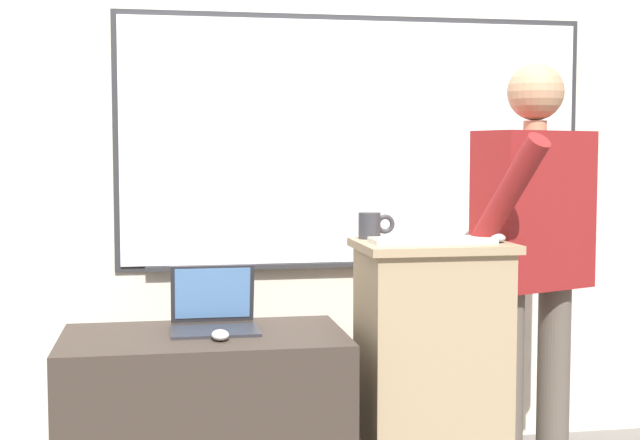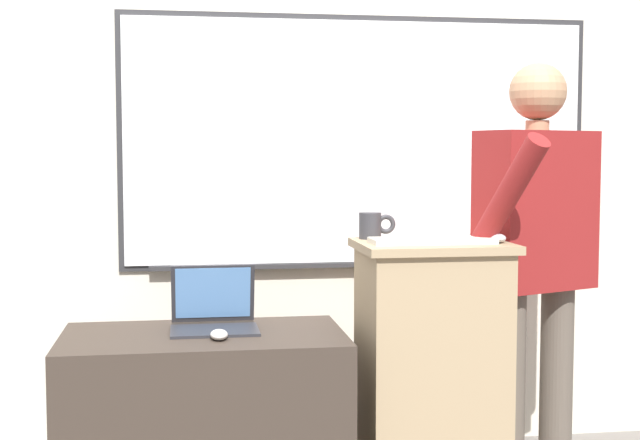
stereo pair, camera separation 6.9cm
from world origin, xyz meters
The scene contains 9 objects.
back_wall centered at (0.01, 1.28, 1.46)m, with size 6.40×0.17×2.92m.
lectern_podium centered at (0.45, 0.40, 0.51)m, with size 0.54×0.43×1.02m.
side_desk centered at (-0.38, 0.41, 0.35)m, with size 0.99×0.57×0.71m.
person_presenter centered at (0.90, 0.55, 0.99)m, with size 0.64×0.67×1.68m.
laptop centered at (-0.34, 0.51, 0.78)m, with size 0.31×0.28×0.23m.
wireless_keyboard centered at (0.43, 0.35, 1.03)m, with size 0.44×0.15×0.02m.
computer_mouse_by_laptop centered at (-0.33, 0.30, 0.72)m, with size 0.06×0.10×0.03m.
computer_mouse_by_keyboard centered at (0.67, 0.34, 1.04)m, with size 0.06×0.10×0.03m.
coffee_mug centered at (0.25, 0.54, 1.07)m, with size 0.14×0.08×0.10m.
Camera 1 is at (-0.51, -2.69, 1.34)m, focal length 50.00 mm.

